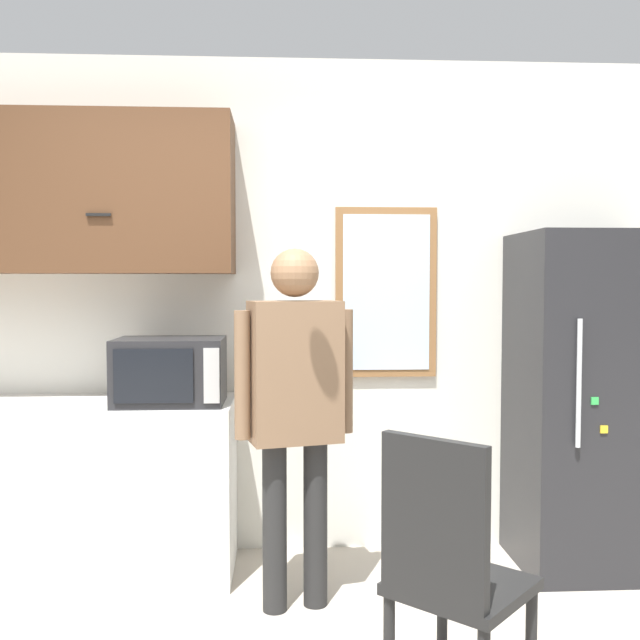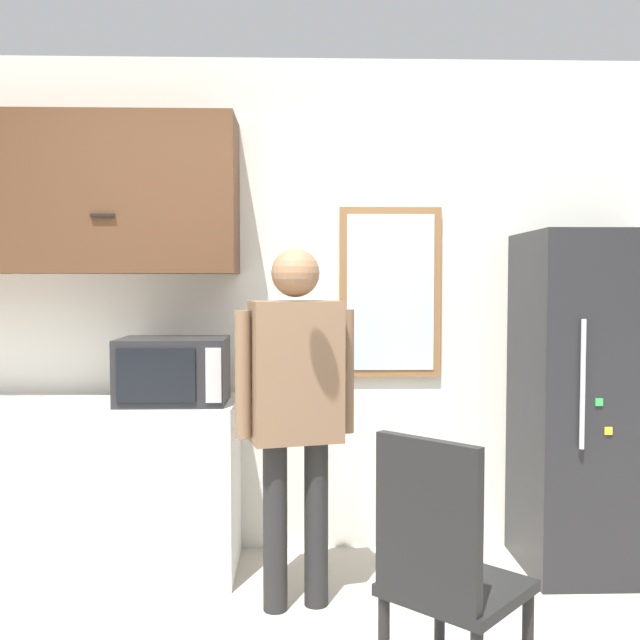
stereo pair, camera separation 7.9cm
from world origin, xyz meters
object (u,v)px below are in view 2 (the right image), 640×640
microwave (173,371)px  person (296,392)px  refrigerator (595,402)px  chair (444,569)px

microwave → person: 0.72m
microwave → person: person is taller
person → refrigerator: 1.60m
person → chair: person is taller
microwave → chair: bearing=-48.8°
refrigerator → chair: 1.71m
chair → person: bearing=-17.9°
person → refrigerator: refrigerator is taller
refrigerator → chair: (-1.05, -1.31, -0.33)m
microwave → refrigerator: refrigerator is taller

